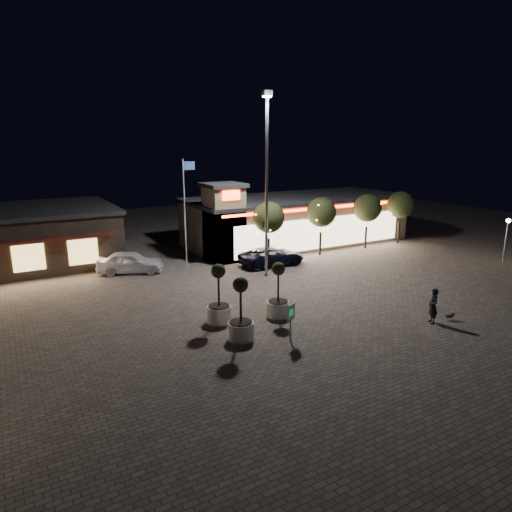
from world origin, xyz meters
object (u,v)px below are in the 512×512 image
pickup_truck (272,256)px  white_sedan (131,262)px  pedestrian (433,306)px  valet_sign (291,315)px  planter_mid (241,320)px  planter_left (219,304)px

pickup_truck → white_sedan: 10.43m
pedestrian → valet_sign: pedestrian is taller
pedestrian → pickup_truck: bearing=-147.9°
pickup_truck → valet_sign: bearing=154.7°
white_sedan → planter_mid: bearing=-149.6°
white_sedan → planter_left: planter_left is taller
white_sedan → valet_sign: (3.62, -15.24, 0.49)m
pickup_truck → pedestrian: pedestrian is taller
pedestrian → planter_mid: (-9.62, 3.17, 0.02)m
pickup_truck → planter_mid: bearing=144.6°
white_sedan → pickup_truck: bearing=-84.7°
planter_left → valet_sign: 4.28m
white_sedan → valet_sign: valet_sign is taller
pickup_truck → planter_left: bearing=137.2°
pedestrian → planter_mid: 10.13m
valet_sign → pickup_truck: bearing=62.3°
white_sedan → pedestrian: (11.28, -17.08, 0.14)m
pedestrian → planter_mid: size_ratio=0.60×
pickup_truck → pedestrian: size_ratio=2.70×
pickup_truck → pedestrian: bearing=-171.9°
pedestrian → valet_sign: (-7.66, 1.84, 0.35)m
white_sedan → planter_mid: (1.66, -13.90, 0.16)m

